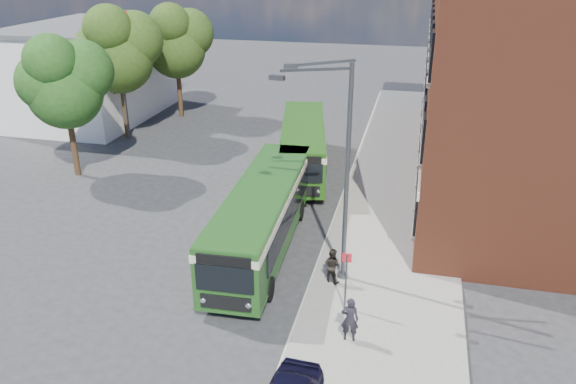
# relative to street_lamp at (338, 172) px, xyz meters

# --- Properties ---
(ground) EXTENTS (120.00, 120.00, 0.00)m
(ground) POSITION_rel_street_lamp_xyz_m (-4.84, 2.00, -4.79)
(ground) COLOR #2C2C2F
(ground) RESTS_ON ground
(pavement) EXTENTS (6.00, 48.00, 0.15)m
(pavement) POSITION_rel_street_lamp_xyz_m (2.16, 10.00, -4.72)
(pavement) COLOR gray
(pavement) RESTS_ON ground
(kerb_line) EXTENTS (0.12, 48.00, 0.01)m
(kerb_line) POSITION_rel_street_lamp_xyz_m (-0.89, 10.00, -4.79)
(kerb_line) COLOR beige
(kerb_line) RESTS_ON ground
(brick_office) EXTENTS (12.10, 26.00, 14.20)m
(brick_office) POSITION_rel_street_lamp_xyz_m (9.16, 14.00, 2.18)
(brick_office) COLOR brown
(brick_office) RESTS_ON ground
(white_building) EXTENTS (9.40, 13.40, 7.30)m
(white_building) POSITION_rel_street_lamp_xyz_m (-22.84, 20.00, -1.13)
(white_building) COLOR silver
(white_building) RESTS_ON ground
(flagpole) EXTENTS (0.95, 0.10, 9.00)m
(flagpole) POSITION_rel_street_lamp_xyz_m (-17.29, 15.00, 0.15)
(flagpole) COLOR #3D4043
(flagpole) RESTS_ON ground
(street_lamp) EXTENTS (2.96, 2.38, 9.00)m
(street_lamp) POSITION_rel_street_lamp_xyz_m (0.00, 0.00, 0.00)
(street_lamp) COLOR #3D4043
(street_lamp) RESTS_ON ground
(bus_stop_sign) EXTENTS (0.35, 0.08, 2.52)m
(bus_stop_sign) POSITION_rel_street_lamp_xyz_m (0.76, -2.20, -3.28)
(bus_stop_sign) COLOR #3D4043
(bus_stop_sign) RESTS_ON ground
(bus_front) EXTENTS (3.08, 12.08, 3.02)m
(bus_front) POSITION_rel_street_lamp_xyz_m (-3.59, 1.92, -2.96)
(bus_front) COLOR #214E1A
(bus_front) RESTS_ON ground
(bus_rear) EXTENTS (4.63, 11.07, 3.02)m
(bus_rear) POSITION_rel_street_lamp_xyz_m (-3.83, 11.79, -2.96)
(bus_rear) COLOR #214F13
(bus_rear) RESTS_ON ground
(pedestrian_a) EXTENTS (0.64, 0.45, 1.69)m
(pedestrian_a) POSITION_rel_street_lamp_xyz_m (1.17, -4.00, -3.80)
(pedestrian_a) COLOR black
(pedestrian_a) RESTS_ON pavement
(pedestrian_b) EXTENTS (0.88, 0.79, 1.49)m
(pedestrian_b) POSITION_rel_street_lamp_xyz_m (-0.03, -0.45, -3.90)
(pedestrian_b) COLOR black
(pedestrian_b) RESTS_ON pavement
(tree_left) EXTENTS (5.04, 4.79, 8.51)m
(tree_left) POSITION_rel_street_lamp_xyz_m (-16.98, 7.95, 0.98)
(tree_left) COLOR #362313
(tree_left) RESTS_ON ground
(tree_mid) EXTENTS (5.56, 5.29, 9.39)m
(tree_mid) POSITION_rel_street_lamp_xyz_m (-17.61, 15.40, 1.58)
(tree_mid) COLOR #362313
(tree_mid) RESTS_ON ground
(tree_right) EXTENTS (5.33, 5.07, 9.00)m
(tree_right) POSITION_rel_street_lamp_xyz_m (-16.01, 21.44, 1.31)
(tree_right) COLOR #362313
(tree_right) RESTS_ON ground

